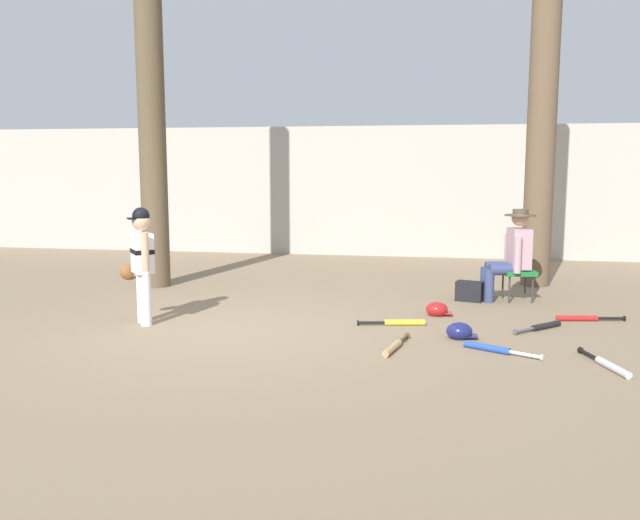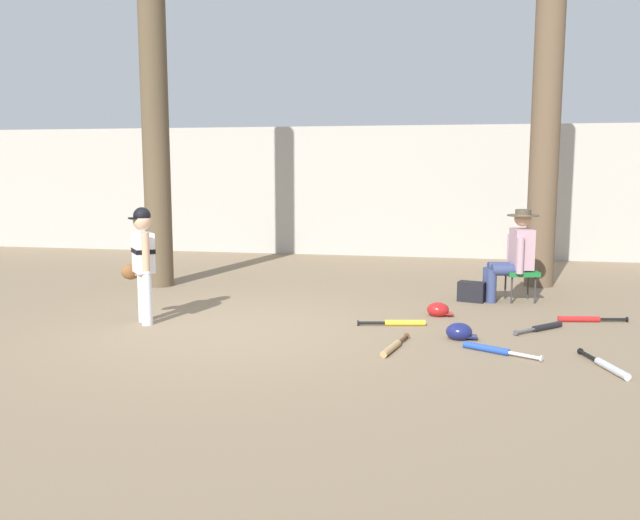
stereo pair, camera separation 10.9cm
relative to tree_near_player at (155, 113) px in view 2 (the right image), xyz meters
The scene contains 16 objects.
ground_plane 3.98m from the tree_near_player, 51.92° to the right, with size 60.00×60.00×0.00m, color #7F6B51.
concrete_back_wall 4.65m from the tree_near_player, 64.72° to the left, with size 18.00×0.36×2.52m, color #ADA89E.
tree_near_player is the anchor object (origin of this frame).
tree_behind_spectator 5.61m from the tree_near_player, 10.96° to the left, with size 0.69×0.69×4.79m.
young_ballplayer 2.98m from the tree_near_player, 69.88° to the right, with size 0.53×0.50×1.31m.
folding_stool 5.53m from the tree_near_player, ahead, with size 0.47×0.47×0.41m.
seated_spectator 5.34m from the tree_near_player, ahead, with size 0.68×0.54×1.20m.
handbag_beside_stool 5.08m from the tree_near_player, ahead, with size 0.34×0.18×0.26m, color black.
bat_yellow_trainer 4.79m from the tree_near_player, 26.78° to the right, with size 0.75×0.20×0.07m.
bat_black_composite 6.02m from the tree_near_player, 18.66° to the right, with size 0.57×0.55×0.07m.
bat_aluminum_silver 6.84m from the tree_near_player, 29.45° to the right, with size 0.30×0.78×0.07m.
bat_wood_tan 5.27m from the tree_near_player, 37.93° to the right, with size 0.23×0.75×0.07m.
bat_red_barrel 6.34m from the tree_near_player, 12.54° to the right, with size 0.78×0.19×0.07m.
bat_blue_youth 5.91m from the tree_near_player, 31.03° to the right, with size 0.71×0.43×0.07m.
batting_helmet_red 4.91m from the tree_near_player, 17.33° to the right, with size 0.30×0.23×0.18m.
batting_helmet_navy 5.45m from the tree_near_player, 28.26° to the right, with size 0.31×0.24×0.18m.
Camera 2 is at (2.25, -6.66, 1.75)m, focal length 37.47 mm.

